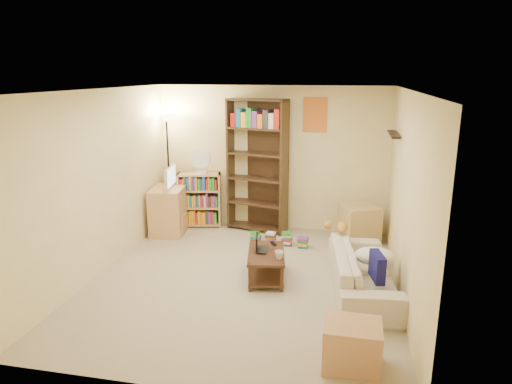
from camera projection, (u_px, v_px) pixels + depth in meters
The scene contains 19 objects.
room at pixel (244, 161), 5.73m from camera, with size 4.50×4.54×2.52m.
sofa at pixel (363, 272), 5.75m from camera, with size 0.94×1.93×0.54m, color beige.
navy_pillow at pixel (377, 267), 5.30m from camera, with size 0.36×0.11×0.32m, color #141354.
cream_blanket at pixel (374, 256), 5.74m from camera, with size 0.50×0.36×0.21m, color white.
tabby_cat at pixel (340, 227), 6.37m from camera, with size 0.43×0.19×0.15m.
coffee_table at pixel (266, 262), 6.12m from camera, with size 0.62×0.93×0.38m.
laptop at pixel (266, 250), 6.13m from camera, with size 0.22×0.32×0.02m, color black.
laptop_screen at pixel (257, 242), 6.11m from camera, with size 0.01×0.29×0.19m, color white.
mug at pixel (279, 255), 5.85m from camera, with size 0.13×0.13×0.11m, color silver.
tv_remote at pixel (273, 244), 6.35m from camera, with size 0.05×0.15×0.02m, color black.
tv_stand at pixel (168, 210), 7.87m from camera, with size 0.53×0.75×0.80m, color tan.
television at pixel (167, 177), 7.72m from camera, with size 0.18×0.65×0.37m, color black.
tall_bookshelf at pixel (257, 163), 7.82m from camera, with size 1.08×0.57×2.29m.
short_bookshelf at pixel (200, 200), 8.20m from camera, with size 0.80×0.45×0.97m.
desk_fan at pixel (201, 161), 7.96m from camera, with size 0.35×0.19×0.45m.
floor_lamp at pixel (167, 137), 7.90m from camera, with size 0.34×0.34×2.03m.
side_table at pixel (359, 224), 7.42m from camera, with size 0.55×0.55×0.63m, color tan.
end_cabinet at pixel (352, 345), 4.29m from camera, with size 0.53×0.44×0.44m, color tan.
book_stacks at pixel (280, 239), 7.39m from camera, with size 0.98×0.31×0.22m.
Camera 1 is at (1.27, -5.49, 2.71)m, focal length 32.00 mm.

